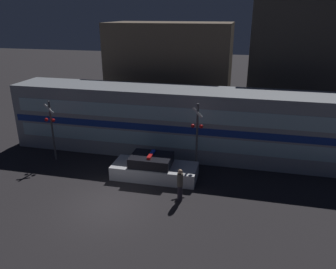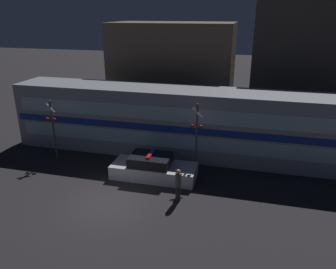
# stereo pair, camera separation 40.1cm
# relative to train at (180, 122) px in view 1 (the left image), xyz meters

# --- Properties ---
(ground_plane) EXTENTS (120.00, 120.00, 0.00)m
(ground_plane) POSITION_rel_train_xyz_m (-2.03, -6.78, -2.09)
(ground_plane) COLOR #262326
(train) EXTENTS (21.52, 2.90, 4.19)m
(train) POSITION_rel_train_xyz_m (0.00, 0.00, 0.00)
(train) COLOR #999EA5
(train) RESTS_ON ground_plane
(police_car) EXTENTS (4.64, 1.89, 1.41)m
(police_car) POSITION_rel_train_xyz_m (-0.69, -3.59, -1.57)
(police_car) COLOR silver
(police_car) RESTS_ON ground_plane
(pedestrian) EXTENTS (0.28, 0.28, 1.67)m
(pedestrian) POSITION_rel_train_xyz_m (1.17, -5.62, -1.23)
(pedestrian) COLOR #2D2833
(pedestrian) RESTS_ON ground_plane
(crossing_signal_near) EXTENTS (0.66, 0.28, 4.06)m
(crossing_signal_near) POSITION_rel_train_xyz_m (1.48, -2.60, 0.18)
(crossing_signal_near) COLOR #4C4C51
(crossing_signal_near) RESTS_ON ground_plane
(crossing_signal_far) EXTENTS (0.66, 0.28, 3.71)m
(crossing_signal_far) POSITION_rel_train_xyz_m (-7.21, -2.79, -0.00)
(crossing_signal_far) COLOR #4C4C51
(crossing_signal_far) RESTS_ON ground_plane
(building_left) EXTENTS (9.45, 4.96, 7.82)m
(building_left) POSITION_rel_train_xyz_m (-2.12, 6.57, 1.82)
(building_left) COLOR brown
(building_left) RESTS_ON ground_plane
(building_center) EXTENTS (10.73, 5.66, 10.05)m
(building_center) POSITION_rel_train_xyz_m (9.32, 8.50, 2.93)
(building_center) COLOR #47423D
(building_center) RESTS_ON ground_plane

